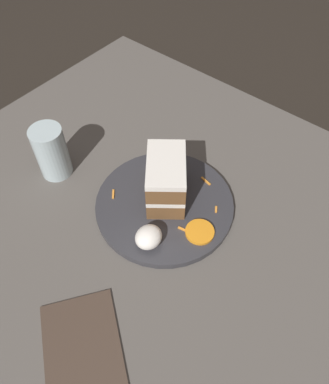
{
  "coord_description": "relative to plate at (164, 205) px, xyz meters",
  "views": [
    {
      "loc": [
        -0.29,
        -0.28,
        0.67
      ],
      "look_at": [
        0.06,
        0.01,
        0.08
      ],
      "focal_mm": 35.0,
      "sensor_mm": 36.0,
      "label": 1
    }
  ],
  "objects": [
    {
      "name": "cake_slice",
      "position": [
        0.02,
        0.01,
        0.06
      ],
      "size": [
        0.14,
        0.13,
        0.1
      ],
      "rotation": [
        0.0,
        0.0,
        2.24
      ],
      "color": "brown",
      "rests_on": "plate"
    },
    {
      "name": "ground_plane",
      "position": [
        -0.06,
        -0.01,
        -0.04
      ],
      "size": [
        6.0,
        6.0,
        0.0
      ],
      "primitive_type": "plane",
      "color": "black",
      "rests_on": "ground"
    },
    {
      "name": "dining_table",
      "position": [
        -0.06,
        -0.01,
        -0.02
      ],
      "size": [
        0.99,
        1.08,
        0.03
      ],
      "primitive_type": "cube",
      "color": "#56514C",
      "rests_on": "ground"
    },
    {
      "name": "carrot_shreds_scatter",
      "position": [
        0.02,
        -0.01,
        0.01
      ],
      "size": [
        0.17,
        0.2,
        0.0
      ],
      "color": "orange",
      "rests_on": "plate"
    },
    {
      "name": "drinking_glass",
      "position": [
        -0.08,
        0.25,
        0.04
      ],
      "size": [
        0.07,
        0.07,
        0.12
      ],
      "color": "silver",
      "rests_on": "dining_table"
    },
    {
      "name": "orange_garnish",
      "position": [
        -0.01,
        -0.1,
        0.01
      ],
      "size": [
        0.06,
        0.06,
        0.01
      ],
      "primitive_type": "cylinder",
      "color": "orange",
      "rests_on": "plate"
    },
    {
      "name": "menu_card",
      "position": [
        -0.33,
        -0.11,
        -0.01
      ],
      "size": [
        0.26,
        0.29,
        0.0
      ],
      "primitive_type": "cube",
      "rotation": [
        0.0,
        0.0,
        5.67
      ],
      "color": "#423328",
      "rests_on": "dining_table"
    },
    {
      "name": "cream_dollop",
      "position": [
        -0.09,
        -0.04,
        0.03
      ],
      "size": [
        0.05,
        0.05,
        0.04
      ],
      "primitive_type": "ellipsoid",
      "color": "white",
      "rests_on": "plate"
    },
    {
      "name": "plate",
      "position": [
        0.0,
        0.0,
        0.0
      ],
      "size": [
        0.28,
        0.28,
        0.02
      ],
      "primitive_type": "cylinder",
      "color": "#333338",
      "rests_on": "dining_table"
    }
  ]
}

